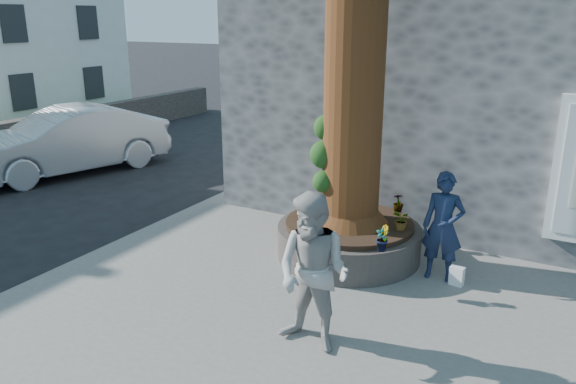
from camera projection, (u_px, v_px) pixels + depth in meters
The scene contains 13 objects.
ground at pixel (239, 303), 7.89m from camera, with size 120.00×120.00×0.00m, color black.
pavement at pixel (366, 294), 8.02m from camera, with size 9.00×8.00×0.12m, color slate.
yellow_line at pixel (129, 239), 10.13m from camera, with size 0.10×30.00×0.01m, color yellow.
stone_shop at pixel (525, 51), 11.79m from camera, with size 10.30×8.30×6.30m.
planter at pixel (349, 239), 9.07m from camera, with size 2.30×2.30×0.60m.
man at pixel (443, 227), 8.16m from camera, with size 0.59×0.39×1.63m, color #17233F.
woman at pixel (313, 273), 6.39m from camera, with size 0.92×0.72×1.89m, color #A6A39F.
shopping_bag at pixel (457, 276), 8.13m from camera, with size 0.20×0.12×0.28m, color white.
car_silver at pixel (67, 141), 14.19m from camera, with size 1.75×5.01×1.65m, color #AFB1B7.
plant_a at pixel (382, 239), 7.82m from camera, with size 0.17×0.12×0.33m, color gray.
plant_b at pixel (382, 238), 7.82m from camera, with size 0.20×0.20×0.37m, color gray.
plant_c at pixel (398, 202), 9.40m from camera, with size 0.17×0.17×0.31m, color gray.
plant_d at pixel (402, 220), 8.56m from camera, with size 0.30×0.26×0.33m, color gray.
Camera 1 is at (4.01, -5.84, 3.88)m, focal length 35.00 mm.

